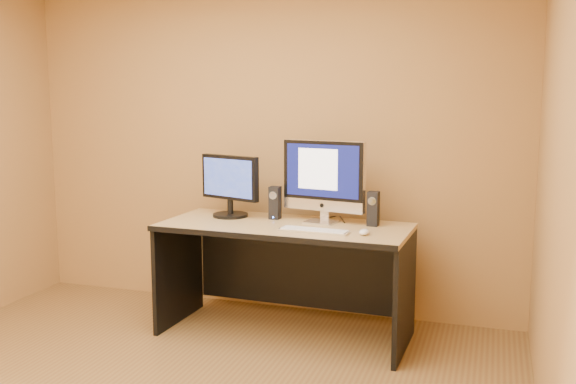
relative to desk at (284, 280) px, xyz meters
The scene contains 10 objects.
walls 1.71m from the desk, 103.80° to the right, with size 4.00×4.00×2.60m, color olive, non-canonical shape.
desk is the anchor object (origin of this frame).
imac 0.75m from the desk, 33.26° to the left, with size 0.61×0.23×0.59m, color silver, non-canonical shape.
second_monitor 0.80m from the desk, 161.39° to the left, with size 0.52×0.26×0.45m, color black, non-canonical shape.
speaker_left 0.56m from the desk, 126.48° to the left, with size 0.07×0.08×0.24m, color black, non-canonical shape.
speaker_right 0.80m from the desk, 14.25° to the left, with size 0.07×0.08×0.24m, color black, non-canonical shape.
keyboard 0.51m from the desk, 32.50° to the right, with size 0.46×0.12×0.02m, color silver.
mouse 0.74m from the desk, 14.64° to the right, with size 0.06×0.11×0.04m, color white.
cable_a 0.60m from the desk, 39.40° to the left, with size 0.01×0.01×0.24m, color black.
cable_b 0.55m from the desk, 55.18° to the left, with size 0.01×0.01×0.19m, color black.
Camera 1 is at (1.72, -2.72, 1.69)m, focal length 40.00 mm.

